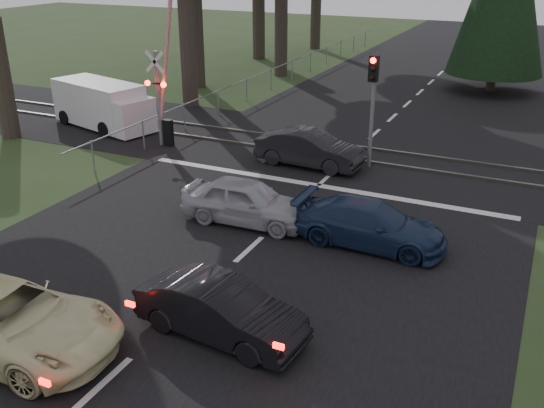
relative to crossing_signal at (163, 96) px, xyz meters
The scene contains 15 objects.
ground 12.37m from the crossing_signal, 53.38° to the right, with size 120.00×120.00×0.00m, color #2A3D1B.
road 7.56m from the crossing_signal, ahead, with size 14.00×100.00×0.01m, color black.
rail_corridor 7.88m from the crossing_signal, 16.92° to the left, with size 120.00×8.00×0.01m, color black.
stop_line 7.72m from the crossing_signal, 12.30° to the right, with size 13.00×0.35×0.00m, color silver.
rail_near 7.68m from the crossing_signal, 11.00° to the left, with size 120.00×0.12×0.10m, color #59544C.
rail_far 8.13m from the crossing_signal, 22.50° to the left, with size 120.00×0.12×0.10m, color #59544C.
crossing_signal is the anchor object (origin of this frame).
traffic_signal_center 8.36m from the crossing_signal, ahead, with size 0.32×0.48×4.10m.
fence_left 12.89m from the crossing_signal, 92.37° to the left, with size 0.10×36.00×1.20m, color slate, non-canonical shape.
cream_coupe 13.68m from the crossing_signal, 69.20° to the right, with size 2.27×4.91×1.37m, color beige.
dark_hatchback 13.61m from the crossing_signal, 50.96° to the right, with size 1.29×3.71×1.22m, color black.
silver_car 8.40m from the crossing_signal, 39.20° to the right, with size 1.56×3.89×1.32m, color #A3A5AA.
blue_sedan 11.43m from the crossing_signal, 26.81° to the right, with size 1.69×4.16×1.21m, color #162644.
dark_car_far 6.38m from the crossing_signal, ahead, with size 1.39×4.00×1.32m, color black.
white_van 4.22m from the crossing_signal, 164.69° to the left, with size 5.45×3.11×2.01m.
Camera 1 is at (6.74, -9.93, 7.58)m, focal length 40.00 mm.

